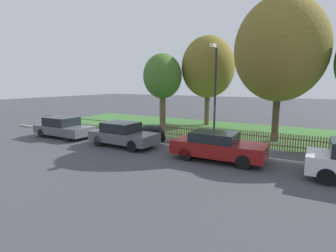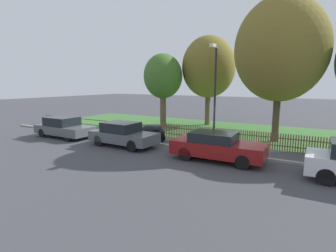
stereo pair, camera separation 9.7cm
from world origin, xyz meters
TOP-DOWN VIEW (x-y plane):
  - ground_plane at (0.00, 0.00)m, footprint 120.00×120.00m
  - kerb_stone at (0.00, 0.10)m, footprint 36.80×0.20m
  - grass_strip at (0.00, 7.02)m, footprint 36.80×9.18m
  - park_fence at (0.00, 2.44)m, footprint 36.80×0.05m
  - parked_car_silver_hatchback at (-10.97, -1.23)m, footprint 4.35×1.83m
  - parked_car_black_saloon at (-5.65, -1.19)m, footprint 4.23×1.86m
  - parked_car_navy_estate at (0.25, -1.18)m, footprint 4.53×1.91m
  - covered_motorcycle at (-4.94, 1.02)m, footprint 2.02×0.77m
  - tree_nearest_kerb at (-7.56, 6.54)m, footprint 3.35×3.35m
  - tree_behind_motorcycle at (-4.38, 9.07)m, footprint 4.69×4.69m
  - tree_mid_park at (2.02, 4.86)m, footprint 5.60×5.60m
  - street_lamp at (-0.57, 0.47)m, footprint 0.20×0.79m

SIDE VIEW (x-z plane):
  - ground_plane at x=0.00m, z-range 0.00..0.00m
  - grass_strip at x=0.00m, z-range 0.00..0.01m
  - kerb_stone at x=0.00m, z-range 0.00..0.12m
  - park_fence at x=0.00m, z-range 0.00..0.99m
  - covered_motorcycle at x=-4.94m, z-range 0.11..1.13m
  - parked_car_silver_hatchback at x=-10.97m, z-range 0.00..1.42m
  - parked_car_navy_estate at x=0.25m, z-range 0.03..1.42m
  - parked_car_black_saloon at x=-5.65m, z-range 0.01..1.45m
  - street_lamp at x=-0.57m, z-range 0.74..6.49m
  - tree_nearest_kerb at x=-7.56m, z-range 1.16..7.44m
  - tree_behind_motorcycle at x=-4.38m, z-range 1.22..9.09m
  - tree_mid_park at x=2.02m, z-range 1.28..10.32m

